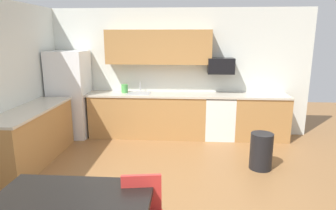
% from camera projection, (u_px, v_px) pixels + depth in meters
% --- Properties ---
extents(ground_plane, '(12.00, 12.00, 0.00)m').
position_uv_depth(ground_plane, '(163.00, 190.00, 4.15)').
color(ground_plane, olive).
extents(wall_back, '(5.80, 0.10, 2.70)m').
position_uv_depth(wall_back, '(173.00, 72.00, 6.42)').
color(wall_back, silver).
rests_on(wall_back, ground).
extents(cabinet_run_back, '(2.45, 0.60, 0.90)m').
position_uv_depth(cabinet_run_back, '(148.00, 116.00, 6.32)').
color(cabinet_run_back, '#AD7A42').
rests_on(cabinet_run_back, ground).
extents(cabinet_run_back_right, '(1.10, 0.60, 0.90)m').
position_uv_depth(cabinet_run_back_right, '(260.00, 118.00, 6.16)').
color(cabinet_run_back_right, '#AD7A42').
rests_on(cabinet_run_back_right, ground).
extents(cabinet_run_left, '(0.60, 2.00, 0.90)m').
position_uv_depth(cabinet_run_left, '(32.00, 137.00, 4.99)').
color(cabinet_run_left, '#AD7A42').
rests_on(cabinet_run_left, ground).
extents(countertop_back, '(4.80, 0.64, 0.04)m').
position_uv_depth(countertop_back, '(172.00, 95.00, 6.18)').
color(countertop_back, beige).
rests_on(countertop_back, cabinet_run_back).
extents(countertop_left, '(0.64, 2.00, 0.04)m').
position_uv_depth(countertop_left, '(29.00, 110.00, 4.88)').
color(countertop_left, beige).
rests_on(countertop_left, cabinet_run_left).
extents(upper_cabinets_back, '(2.20, 0.34, 0.70)m').
position_uv_depth(upper_cabinets_back, '(158.00, 47.00, 6.10)').
color(upper_cabinets_back, '#AD7A42').
extents(refrigerator, '(0.76, 0.70, 1.82)m').
position_uv_depth(refrigerator, '(70.00, 94.00, 6.25)').
color(refrigerator, white).
rests_on(refrigerator, ground).
extents(oven_range, '(0.60, 0.60, 0.91)m').
position_uv_depth(oven_range, '(219.00, 117.00, 6.21)').
color(oven_range, white).
rests_on(oven_range, ground).
extents(microwave, '(0.54, 0.36, 0.32)m').
position_uv_depth(microwave, '(221.00, 66.00, 6.07)').
color(microwave, black).
extents(sink_basin, '(0.48, 0.40, 0.14)m').
position_uv_depth(sink_basin, '(139.00, 96.00, 6.23)').
color(sink_basin, '#A5A8AD').
rests_on(sink_basin, countertop_back).
extents(sink_faucet, '(0.02, 0.02, 0.24)m').
position_uv_depth(sink_faucet, '(140.00, 87.00, 6.37)').
color(sink_faucet, '#B2B5BA').
rests_on(sink_faucet, countertop_back).
extents(dining_table, '(1.40, 0.90, 0.73)m').
position_uv_depth(dining_table, '(70.00, 206.00, 2.56)').
color(dining_table, black).
rests_on(dining_table, ground).
extents(trash_bin, '(0.36, 0.36, 0.60)m').
position_uv_depth(trash_bin, '(261.00, 151.00, 4.76)').
color(trash_bin, black).
rests_on(trash_bin, ground).
extents(kettle, '(0.14, 0.14, 0.20)m').
position_uv_depth(kettle, '(125.00, 89.00, 6.27)').
color(kettle, '#4CA54C').
rests_on(kettle, countertop_back).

